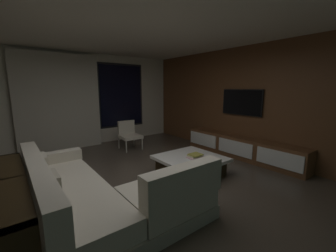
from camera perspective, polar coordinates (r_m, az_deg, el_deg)
floor at (r=3.74m, az=-5.80°, el=-17.00°), size 9.20×9.20×0.00m
back_wall_with_window at (r=6.68m, az=-23.14°, el=6.30°), size 6.60×0.30×2.70m
media_wall at (r=5.58m, az=21.88°, el=5.83°), size 0.12×7.80×2.70m
ceiling at (r=3.47m, az=-6.70°, el=26.81°), size 8.20×8.20×0.00m
sectional_couch at (r=3.11m, az=-18.90°, el=-17.46°), size 1.98×2.50×0.82m
coffee_table at (r=4.32m, az=6.02°, el=-10.42°), size 1.16×1.16×0.36m
book_stack_on_coffee_table at (r=4.22m, az=7.21°, el=-7.91°), size 0.29×0.23×0.08m
accent_chair_near_window at (r=6.11m, az=-10.45°, el=-1.96°), size 0.56×0.58×0.78m
media_console at (r=5.54m, az=19.12°, el=-5.56°), size 0.46×3.10×0.52m
mounted_tv at (r=5.62m, az=19.12°, el=6.03°), size 0.05×1.10×0.64m
console_table_behind_couch at (r=3.06m, az=-37.05°, el=-16.79°), size 0.40×2.10×0.74m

